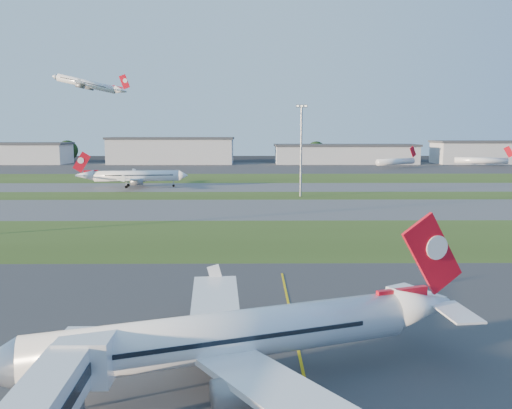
{
  "coord_description": "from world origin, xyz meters",
  "views": [
    {
      "loc": [
        1.08,
        -32.9,
        18.36
      ],
      "look_at": [
        1.74,
        44.67,
        7.0
      ],
      "focal_mm": 35.0,
      "sensor_mm": 36.0,
      "label": 1
    }
  ],
  "objects_px": {
    "airliner_taxiing": "(136,176)",
    "mini_jet_far": "(481,160)",
    "airliner_parked": "(232,337)",
    "light_mast_centre": "(301,144)",
    "mini_jet_near": "(396,161)"
  },
  "relations": [
    {
      "from": "airliner_taxiing",
      "to": "mini_jet_far",
      "type": "bearing_deg",
      "value": -155.27
    },
    {
      "from": "airliner_parked",
      "to": "light_mast_centre",
      "type": "xyz_separation_m",
      "value": [
        15.38,
        106.72,
        11.08
      ]
    },
    {
      "from": "mini_jet_near",
      "to": "light_mast_centre",
      "type": "height_order",
      "value": "light_mast_centre"
    },
    {
      "from": "airliner_parked",
      "to": "light_mast_centre",
      "type": "distance_m",
      "value": 108.39
    },
    {
      "from": "mini_jet_far",
      "to": "mini_jet_near",
      "type": "bearing_deg",
      "value": -149.74
    },
    {
      "from": "mini_jet_far",
      "to": "airliner_taxiing",
      "type": "bearing_deg",
      "value": -129.02
    },
    {
      "from": "airliner_parked",
      "to": "mini_jet_far",
      "type": "distance_m",
      "value": 259.35
    },
    {
      "from": "mini_jet_far",
      "to": "light_mast_centre",
      "type": "height_order",
      "value": "light_mast_centre"
    },
    {
      "from": "light_mast_centre",
      "to": "airliner_taxiing",
      "type": "bearing_deg",
      "value": 155.41
    },
    {
      "from": "mini_jet_near",
      "to": "mini_jet_far",
      "type": "height_order",
      "value": "same"
    },
    {
      "from": "mini_jet_far",
      "to": "light_mast_centre",
      "type": "bearing_deg",
      "value": -111.93
    },
    {
      "from": "mini_jet_far",
      "to": "light_mast_centre",
      "type": "xyz_separation_m",
      "value": [
        -107.38,
        -121.74,
        11.53
      ]
    },
    {
      "from": "mini_jet_far",
      "to": "light_mast_centre",
      "type": "relative_size",
      "value": 1.07
    },
    {
      "from": "airliner_taxiing",
      "to": "airliner_parked",
      "type": "bearing_deg",
      "value": 99.02
    },
    {
      "from": "mini_jet_near",
      "to": "light_mast_centre",
      "type": "bearing_deg",
      "value": -150.89
    }
  ]
}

